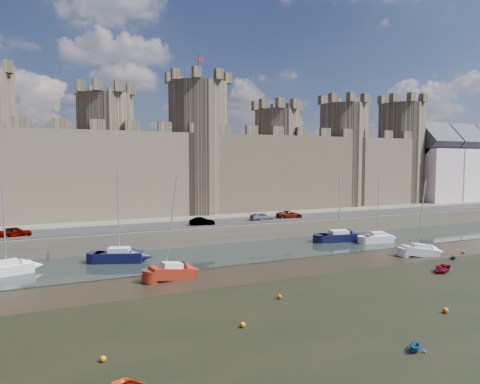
{
  "coord_description": "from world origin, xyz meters",
  "views": [
    {
      "loc": [
        -23.04,
        -25.19,
        11.7
      ],
      "look_at": [
        -1.67,
        22.0,
        7.97
      ],
      "focal_mm": 32.0,
      "sensor_mm": 36.0,
      "label": 1
    }
  ],
  "objects_px": {
    "sailboat_0": "(6,268)",
    "sailboat_4": "(172,271)",
    "car_3": "(290,215)",
    "sailboat_3": "(339,236)",
    "sailboat_5": "(420,250)",
    "dinghy_1": "(416,345)",
    "sailboat_1": "(119,256)",
    "car_1": "(202,222)",
    "car_0": "(15,232)",
    "car_2": "(262,217)",
    "sailboat_2": "(377,238)"
  },
  "relations": [
    {
      "from": "car_3",
      "to": "car_2",
      "type": "bearing_deg",
      "value": 106.1
    },
    {
      "from": "sailboat_0",
      "to": "sailboat_3",
      "type": "xyz_separation_m",
      "value": [
        42.64,
        1.0,
        0.04
      ]
    },
    {
      "from": "car_0",
      "to": "sailboat_2",
      "type": "height_order",
      "value": "sailboat_2"
    },
    {
      "from": "car_1",
      "to": "sailboat_2",
      "type": "distance_m",
      "value": 25.26
    },
    {
      "from": "sailboat_1",
      "to": "sailboat_4",
      "type": "relative_size",
      "value": 1.03
    },
    {
      "from": "car_0",
      "to": "car_3",
      "type": "distance_m",
      "value": 39.35
    },
    {
      "from": "car_2",
      "to": "sailboat_5",
      "type": "distance_m",
      "value": 23.6
    },
    {
      "from": "car_2",
      "to": "sailboat_2",
      "type": "relative_size",
      "value": 0.41
    },
    {
      "from": "sailboat_5",
      "to": "car_0",
      "type": "bearing_deg",
      "value": 175.12
    },
    {
      "from": "dinghy_1",
      "to": "sailboat_4",
      "type": "bearing_deg",
      "value": -10.58
    },
    {
      "from": "car_1",
      "to": "car_2",
      "type": "distance_m",
      "value": 10.4
    },
    {
      "from": "car_3",
      "to": "sailboat_0",
      "type": "distance_m",
      "value": 41.06
    },
    {
      "from": "car_2",
      "to": "dinghy_1",
      "type": "relative_size",
      "value": 2.74
    },
    {
      "from": "sailboat_1",
      "to": "sailboat_5",
      "type": "bearing_deg",
      "value": 1.72
    },
    {
      "from": "sailboat_3",
      "to": "sailboat_2",
      "type": "bearing_deg",
      "value": -24.52
    },
    {
      "from": "sailboat_1",
      "to": "sailboat_2",
      "type": "bearing_deg",
      "value": 15.58
    },
    {
      "from": "car_1",
      "to": "sailboat_1",
      "type": "xyz_separation_m",
      "value": [
        -12.74,
        -7.48,
        -2.25
      ]
    },
    {
      "from": "sailboat_1",
      "to": "dinghy_1",
      "type": "relative_size",
      "value": 7.44
    },
    {
      "from": "car_1",
      "to": "sailboat_1",
      "type": "distance_m",
      "value": 14.94
    },
    {
      "from": "sailboat_3",
      "to": "dinghy_1",
      "type": "height_order",
      "value": "sailboat_3"
    },
    {
      "from": "sailboat_1",
      "to": "dinghy_1",
      "type": "distance_m",
      "value": 33.86
    },
    {
      "from": "car_3",
      "to": "sailboat_3",
      "type": "bearing_deg",
      "value": -150.28
    },
    {
      "from": "sailboat_4",
      "to": "sailboat_3",
      "type": "bearing_deg",
      "value": 9.41
    },
    {
      "from": "car_1",
      "to": "car_0",
      "type": "bearing_deg",
      "value": 96.67
    },
    {
      "from": "car_3",
      "to": "sailboat_3",
      "type": "height_order",
      "value": "sailboat_3"
    },
    {
      "from": "car_1",
      "to": "sailboat_3",
      "type": "relative_size",
      "value": 0.35
    },
    {
      "from": "car_2",
      "to": "sailboat_4",
      "type": "distance_m",
      "value": 26.47
    },
    {
      "from": "sailboat_1",
      "to": "car_3",
      "type": "bearing_deg",
      "value": 38.32
    },
    {
      "from": "car_1",
      "to": "sailboat_2",
      "type": "xyz_separation_m",
      "value": [
        22.88,
        -10.46,
        -2.31
      ]
    },
    {
      "from": "car_3",
      "to": "sailboat_4",
      "type": "relative_size",
      "value": 0.41
    },
    {
      "from": "car_3",
      "to": "sailboat_1",
      "type": "height_order",
      "value": "sailboat_1"
    },
    {
      "from": "sailboat_0",
      "to": "sailboat_4",
      "type": "height_order",
      "value": "sailboat_4"
    },
    {
      "from": "sailboat_2",
      "to": "sailboat_4",
      "type": "height_order",
      "value": "sailboat_4"
    },
    {
      "from": "car_2",
      "to": "sailboat_0",
      "type": "relative_size",
      "value": 0.42
    },
    {
      "from": "sailboat_3",
      "to": "sailboat_5",
      "type": "distance_m",
      "value": 12.21
    },
    {
      "from": "car_2",
      "to": "sailboat_5",
      "type": "xyz_separation_m",
      "value": [
        11.52,
        -20.46,
        -2.38
      ]
    },
    {
      "from": "sailboat_0",
      "to": "sailboat_1",
      "type": "xyz_separation_m",
      "value": [
        11.44,
        0.92,
        0.09
      ]
    },
    {
      "from": "car_2",
      "to": "sailboat_0",
      "type": "distance_m",
      "value": 35.9
    },
    {
      "from": "sailboat_5",
      "to": "dinghy_1",
      "type": "xyz_separation_m",
      "value": [
        -21.52,
        -19.59,
        -0.31
      ]
    },
    {
      "from": "car_1",
      "to": "car_2",
      "type": "xyz_separation_m",
      "value": [
        10.31,
        1.32,
        -0.02
      ]
    },
    {
      "from": "car_3",
      "to": "sailboat_4",
      "type": "distance_m",
      "value": 30.73
    },
    {
      "from": "car_1",
      "to": "dinghy_1",
      "type": "relative_size",
      "value": 2.48
    },
    {
      "from": "sailboat_4",
      "to": "dinghy_1",
      "type": "height_order",
      "value": "sailboat_4"
    },
    {
      "from": "sailboat_0",
      "to": "car_1",
      "type": "bearing_deg",
      "value": 3.23
    },
    {
      "from": "sailboat_0",
      "to": "sailboat_1",
      "type": "bearing_deg",
      "value": -11.33
    },
    {
      "from": "car_2",
      "to": "sailboat_3",
      "type": "distance_m",
      "value": 12.15
    },
    {
      "from": "sailboat_0",
      "to": "sailboat_4",
      "type": "distance_m",
      "value": 17.26
    },
    {
      "from": "car_0",
      "to": "car_1",
      "type": "distance_m",
      "value": 23.79
    },
    {
      "from": "sailboat_3",
      "to": "sailboat_4",
      "type": "xyz_separation_m",
      "value": [
        -27.47,
        -9.23,
        -0.03
      ]
    },
    {
      "from": "car_3",
      "to": "sailboat_1",
      "type": "distance_m",
      "value": 29.83
    }
  ]
}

